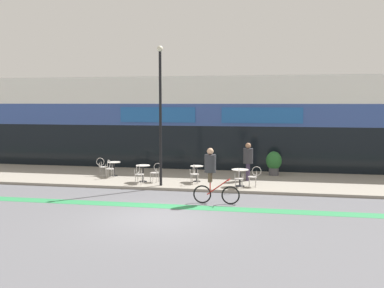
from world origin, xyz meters
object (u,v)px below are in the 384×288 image
at_px(cafe_chair_3_near, 239,177).
at_px(bistro_table_2, 197,171).
at_px(cafe_chair_0_near, 109,167).
at_px(cafe_chair_3_side, 254,175).
at_px(cafe_chair_1_side, 156,171).
at_px(cyclist_0, 212,172).
at_px(cafe_chair_1_near, 139,173).
at_px(cafe_chair_0_side, 102,165).
at_px(lamp_post, 160,107).
at_px(planter_pot, 274,162).
at_px(bistro_table_0, 114,166).
at_px(bistro_table_1, 143,170).
at_px(pedestrian_near_end, 248,158).
at_px(bistro_table_3, 240,174).
at_px(cafe_chair_2_near, 194,173).

bearing_deg(cafe_chair_3_near, bistro_table_2, 48.29).
distance_m(cafe_chair_0_near, cafe_chair_3_side, 7.14).
height_order(cafe_chair_1_side, cafe_chair_3_side, same).
bearing_deg(cyclist_0, cafe_chair_1_near, 143.01).
bearing_deg(bistro_table_2, cafe_chair_0_side, 171.07).
xyz_separation_m(lamp_post, cyclist_0, (2.68, -2.61, -2.39)).
distance_m(planter_pot, cyclist_0, 6.82).
relative_size(bistro_table_0, cafe_chair_0_near, 0.78).
relative_size(bistro_table_0, bistro_table_1, 0.91).
bearing_deg(bistro_table_0, lamp_post, -34.75).
bearing_deg(cafe_chair_0_near, planter_pot, -75.20).
distance_m(cafe_chair_3_side, pedestrian_near_end, 1.70).
xyz_separation_m(bistro_table_2, planter_pot, (3.50, 2.56, 0.14)).
bearing_deg(lamp_post, cyclist_0, -44.25).
relative_size(bistro_table_2, cafe_chair_1_side, 0.82).
relative_size(planter_pot, cyclist_0, 0.57).
xyz_separation_m(bistro_table_0, cafe_chair_1_near, (1.92, -1.95, 0.02)).
bearing_deg(bistro_table_3, lamp_post, -172.30).
distance_m(bistro_table_2, cafe_chair_0_side, 5.06).
xyz_separation_m(cafe_chair_3_side, planter_pot, (0.79, 3.35, 0.15)).
bearing_deg(planter_pot, cafe_chair_1_near, -148.00).
height_order(cafe_chair_3_side, planter_pot, planter_pot).
height_order(bistro_table_3, cafe_chair_1_near, cafe_chair_1_near).
xyz_separation_m(cafe_chair_2_near, planter_pot, (3.50, 3.18, 0.15)).
bearing_deg(bistro_table_2, cafe_chair_3_side, -16.47).
height_order(cafe_chair_1_side, cafe_chair_2_near, same).
xyz_separation_m(cafe_chair_0_near, cafe_chair_2_near, (4.37, -0.79, 0.00)).
distance_m(bistro_table_0, cafe_chair_0_near, 0.63).
height_order(cafe_chair_0_near, cafe_chair_3_side, same).
distance_m(cafe_chair_0_near, planter_pot, 8.22).
distance_m(bistro_table_1, cafe_chair_2_near, 2.44).
xyz_separation_m(bistro_table_1, planter_pot, (5.94, 3.09, 0.11)).
height_order(bistro_table_1, pedestrian_near_end, pedestrian_near_end).
bearing_deg(cafe_chair_1_side, bistro_table_0, -20.77).
distance_m(bistro_table_1, cafe_chair_1_near, 0.63).
bearing_deg(lamp_post, cafe_chair_1_side, 120.14).
distance_m(bistro_table_2, cafe_chair_2_near, 0.63).
xyz_separation_m(cafe_chair_1_side, cafe_chair_3_side, (4.52, -0.26, 0.00)).
distance_m(bistro_table_3, planter_pot, 3.65).
bearing_deg(bistro_table_2, lamp_post, -137.49).
distance_m(cafe_chair_3_side, lamp_post, 5.07).
height_order(cafe_chair_1_near, cafe_chair_3_near, same).
distance_m(cafe_chair_1_near, pedestrian_near_end, 5.17).
bearing_deg(cafe_chair_1_near, cafe_chair_0_near, 59.95).
distance_m(cafe_chair_1_side, cyclist_0, 4.60).
bearing_deg(cafe_chair_2_near, cyclist_0, -158.69).
height_order(bistro_table_3, cafe_chair_2_near, cafe_chair_2_near).
distance_m(cafe_chair_0_side, cafe_chair_1_near, 3.20).
xyz_separation_m(cafe_chair_0_near, cafe_chair_3_near, (6.46, -1.60, 0.00)).
bearing_deg(cafe_chair_3_side, bistro_table_0, -17.70).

